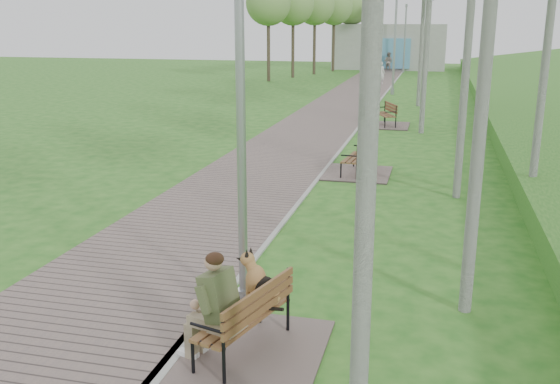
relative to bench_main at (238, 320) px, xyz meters
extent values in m
plane|color=#22601B|center=(-0.73, 1.55, -0.49)|extent=(120.00, 120.00, 0.00)
cube|color=#6D5C58|center=(-2.48, 23.05, -0.47)|extent=(3.50, 67.00, 0.04)
cube|color=#999993|center=(-0.73, 23.05, -0.46)|extent=(0.10, 67.00, 0.05)
cube|color=#9E9E99|center=(-2.23, 52.55, 1.51)|extent=(10.00, 5.00, 4.00)
cube|color=#5393BA|center=(-2.23, 49.95, 1.01)|extent=(4.00, 0.20, 2.60)
cube|color=#6D5C58|center=(0.10, 0.05, -0.47)|extent=(1.98, 2.20, 0.04)
cube|color=brown|center=(0.05, 0.05, 0.01)|extent=(0.93, 1.72, 0.04)
cube|color=brown|center=(0.30, -0.02, 0.30)|extent=(0.50, 1.60, 0.36)
cube|color=#6D5C58|center=(0.21, 10.36, -0.47)|extent=(1.90, 2.11, 0.04)
cube|color=brown|center=(0.16, 10.36, -0.01)|extent=(0.64, 1.63, 0.04)
cube|color=brown|center=(0.41, 10.33, 0.27)|extent=(0.21, 1.58, 0.35)
cube|color=#6D5C58|center=(0.29, 19.14, -0.47)|extent=(1.92, 2.13, 0.04)
cube|color=brown|center=(0.24, 19.14, -0.01)|extent=(1.05, 1.66, 0.04)
cube|color=brown|center=(0.47, 19.24, 0.28)|extent=(0.65, 1.50, 0.35)
cylinder|color=#94979C|center=(-0.32, 1.27, -0.32)|extent=(0.22, 0.22, 0.33)
cylinder|color=#94979C|center=(-0.32, 1.27, 2.25)|extent=(0.13, 0.13, 5.48)
cylinder|color=#94979C|center=(-0.42, 20.65, -0.35)|extent=(0.19, 0.19, 0.28)
cylinder|color=#94979C|center=(-0.42, 20.65, 1.87)|extent=(0.11, 0.11, 4.71)
cylinder|color=#94979C|center=(-0.42, 20.65, 4.27)|extent=(0.17, 0.17, 0.24)
cylinder|color=#94979C|center=(-0.31, 31.07, -0.32)|extent=(0.22, 0.22, 0.33)
cylinder|color=#94979C|center=(-0.31, 31.07, 2.28)|extent=(0.13, 0.13, 5.53)
cylinder|color=#94979C|center=(-0.68, 48.48, -0.32)|extent=(0.22, 0.22, 0.33)
cylinder|color=#94979C|center=(-0.68, 48.48, 2.24)|extent=(0.13, 0.13, 5.46)
cylinder|color=#94979C|center=(-0.68, 48.48, 5.03)|extent=(0.20, 0.20, 0.27)
imported|color=silver|center=(-1.61, 37.23, 0.29)|extent=(0.60, 0.43, 1.55)
imported|color=gray|center=(-2.05, 49.35, 0.33)|extent=(0.96, 0.86, 1.64)
cylinder|color=silver|center=(1.79, -2.03, 3.74)|extent=(0.17, 0.17, 8.45)
cylinder|color=silver|center=(2.92, 8.49, 3.88)|extent=(0.19, 0.19, 8.74)
cylinder|color=silver|center=(3.24, 18.04, 3.81)|extent=(0.19, 0.19, 8.60)
cylinder|color=silver|center=(1.78, 17.76, 4.07)|extent=(0.20, 0.20, 9.12)
cylinder|color=silver|center=(4.03, 21.23, 3.92)|extent=(0.18, 0.18, 8.81)
cylinder|color=silver|center=(1.37, 25.97, 4.04)|extent=(0.19, 0.19, 9.05)
cylinder|color=silver|center=(1.35, 45.91, 4.29)|extent=(0.19, 0.19, 9.55)
camera|label=1|loc=(2.31, -6.94, 3.70)|focal=40.00mm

